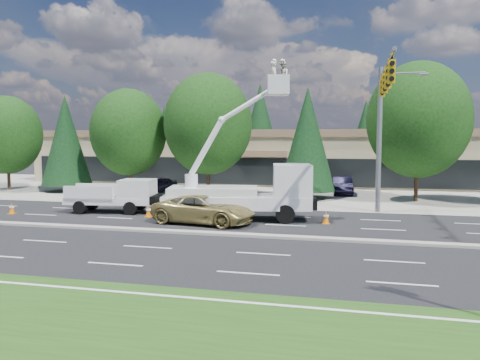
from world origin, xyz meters
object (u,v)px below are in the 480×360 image
(utility_pickup, at_px, (117,199))
(bucket_truck, at_px, (250,187))
(minivan, at_px, (204,209))
(signal_mast, at_px, (382,114))

(utility_pickup, bearing_deg, bucket_truck, -13.00)
(bucket_truck, xyz_separation_m, minivan, (-2.18, -1.69, -1.12))
(signal_mast, bearing_deg, bucket_truck, -160.60)
(signal_mast, height_order, minivan, signal_mast)
(bucket_truck, bearing_deg, utility_pickup, 164.36)
(utility_pickup, distance_m, bucket_truck, 8.77)
(signal_mast, height_order, bucket_truck, bucket_truck)
(signal_mast, bearing_deg, utility_pickup, -173.46)
(utility_pickup, distance_m, minivan, 6.93)
(utility_pickup, relative_size, minivan, 1.01)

